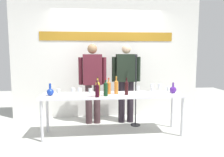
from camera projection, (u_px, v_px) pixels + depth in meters
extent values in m
plane|color=#B5B7B0|center=(113.00, 134.00, 4.03)|extent=(10.00, 10.00, 0.00)
cube|color=silver|center=(107.00, 53.00, 5.06)|extent=(4.40, 0.10, 3.00)
cube|color=#AD791E|center=(107.00, 36.00, 4.96)|extent=(3.08, 0.01, 0.20)
cube|color=white|center=(113.00, 95.00, 3.94)|extent=(2.59, 0.58, 0.04)
cylinder|color=silver|center=(42.00, 121.00, 3.62)|extent=(0.05, 0.05, 0.72)
cylinder|color=silver|center=(182.00, 117.00, 3.87)|extent=(0.05, 0.05, 0.72)
cylinder|color=silver|center=(47.00, 113.00, 4.10)|extent=(0.05, 0.05, 0.72)
cylinder|color=silver|center=(172.00, 110.00, 4.35)|extent=(0.05, 0.05, 0.72)
sphere|color=#1A389A|center=(50.00, 92.00, 3.80)|extent=(0.12, 0.12, 0.12)
cylinder|color=#1A389A|center=(50.00, 86.00, 3.78)|extent=(0.04, 0.04, 0.10)
sphere|color=#4C2189|center=(173.00, 90.00, 4.03)|extent=(0.13, 0.13, 0.13)
cylinder|color=#4C2189|center=(173.00, 85.00, 4.02)|extent=(0.03, 0.03, 0.09)
cylinder|color=#402B2E|center=(89.00, 104.00, 4.59)|extent=(0.14, 0.14, 0.84)
cylinder|color=#402B2E|center=(97.00, 104.00, 4.61)|extent=(0.14, 0.14, 0.84)
cube|color=#551C28|center=(93.00, 69.00, 4.51)|extent=(0.40, 0.22, 0.64)
cylinder|color=#551C28|center=(81.00, 71.00, 4.49)|extent=(0.09, 0.09, 0.57)
cylinder|color=#551C28|center=(104.00, 71.00, 4.54)|extent=(0.09, 0.09, 0.57)
sphere|color=#99734F|center=(92.00, 49.00, 4.46)|extent=(0.20, 0.20, 0.20)
cylinder|color=black|center=(122.00, 102.00, 4.66)|extent=(0.14, 0.14, 0.90)
cylinder|color=black|center=(130.00, 102.00, 4.68)|extent=(0.14, 0.14, 0.90)
cube|color=black|center=(126.00, 68.00, 4.58)|extent=(0.43, 0.22, 0.58)
cylinder|color=black|center=(114.00, 69.00, 4.56)|extent=(0.09, 0.09, 0.53)
cylinder|color=black|center=(138.00, 69.00, 4.61)|extent=(0.09, 0.09, 0.53)
sphere|color=#D7B18D|center=(126.00, 49.00, 4.54)|extent=(0.19, 0.19, 0.19)
cylinder|color=#13371B|center=(106.00, 90.00, 3.75)|extent=(0.07, 0.07, 0.23)
cone|color=#13371B|center=(106.00, 83.00, 3.73)|extent=(0.07, 0.07, 0.03)
cylinder|color=#13371B|center=(106.00, 81.00, 3.73)|extent=(0.02, 0.02, 0.06)
cylinder|color=red|center=(106.00, 79.00, 3.73)|extent=(0.03, 0.03, 0.02)
cylinder|color=#C97426|center=(116.00, 88.00, 3.96)|extent=(0.07, 0.07, 0.23)
cone|color=#C97426|center=(116.00, 81.00, 3.94)|extent=(0.07, 0.07, 0.03)
cylinder|color=#C97426|center=(116.00, 79.00, 3.94)|extent=(0.02, 0.02, 0.08)
cylinder|color=gold|center=(116.00, 77.00, 3.93)|extent=(0.03, 0.03, 0.02)
cylinder|color=gold|center=(98.00, 89.00, 3.78)|extent=(0.07, 0.07, 0.23)
cone|color=gold|center=(98.00, 82.00, 3.76)|extent=(0.07, 0.07, 0.03)
cylinder|color=gold|center=(98.00, 80.00, 3.76)|extent=(0.02, 0.02, 0.08)
cylinder|color=black|center=(98.00, 78.00, 3.75)|extent=(0.03, 0.03, 0.02)
cylinder|color=black|center=(127.00, 88.00, 3.86)|extent=(0.06, 0.06, 0.23)
cone|color=black|center=(127.00, 82.00, 3.84)|extent=(0.06, 0.06, 0.03)
cylinder|color=black|center=(127.00, 80.00, 3.84)|extent=(0.02, 0.02, 0.08)
cylinder|color=black|center=(127.00, 78.00, 3.84)|extent=(0.03, 0.03, 0.02)
cylinder|color=black|center=(97.00, 91.00, 3.66)|extent=(0.07, 0.07, 0.20)
cone|color=black|center=(97.00, 85.00, 3.64)|extent=(0.07, 0.07, 0.03)
cylinder|color=black|center=(97.00, 83.00, 3.64)|extent=(0.03, 0.03, 0.07)
cylinder|color=black|center=(97.00, 81.00, 3.64)|extent=(0.03, 0.03, 0.02)
cylinder|color=orange|center=(109.00, 88.00, 3.92)|extent=(0.07, 0.07, 0.21)
cone|color=orange|center=(109.00, 82.00, 3.91)|extent=(0.07, 0.07, 0.03)
cylinder|color=orange|center=(109.00, 81.00, 3.91)|extent=(0.02, 0.02, 0.07)
cylinder|color=#B52117|center=(109.00, 78.00, 3.90)|extent=(0.03, 0.03, 0.02)
cylinder|color=white|center=(73.00, 95.00, 3.81)|extent=(0.05, 0.05, 0.00)
cylinder|color=white|center=(73.00, 93.00, 3.81)|extent=(0.01, 0.01, 0.06)
cylinder|color=white|center=(73.00, 90.00, 3.80)|extent=(0.07, 0.07, 0.07)
cylinder|color=white|center=(91.00, 97.00, 3.69)|extent=(0.05, 0.05, 0.00)
cylinder|color=white|center=(91.00, 95.00, 3.68)|extent=(0.01, 0.01, 0.06)
cylinder|color=white|center=(90.00, 91.00, 3.67)|extent=(0.07, 0.07, 0.08)
cylinder|color=white|center=(80.00, 96.00, 3.76)|extent=(0.05, 0.05, 0.00)
cylinder|color=white|center=(80.00, 94.00, 3.76)|extent=(0.01, 0.01, 0.06)
cylinder|color=white|center=(80.00, 90.00, 3.75)|extent=(0.07, 0.07, 0.08)
cylinder|color=white|center=(59.00, 98.00, 3.61)|extent=(0.05, 0.05, 0.00)
cylinder|color=white|center=(58.00, 95.00, 3.60)|extent=(0.01, 0.01, 0.08)
cylinder|color=white|center=(58.00, 91.00, 3.59)|extent=(0.06, 0.06, 0.07)
cylinder|color=white|center=(168.00, 95.00, 3.83)|extent=(0.05, 0.05, 0.00)
cylinder|color=white|center=(168.00, 93.00, 3.83)|extent=(0.01, 0.01, 0.07)
cylinder|color=white|center=(168.00, 89.00, 3.82)|extent=(0.06, 0.06, 0.08)
cylinder|color=white|center=(152.00, 95.00, 3.87)|extent=(0.05, 0.05, 0.00)
cylinder|color=white|center=(152.00, 93.00, 3.86)|extent=(0.01, 0.01, 0.06)
cylinder|color=white|center=(152.00, 89.00, 3.86)|extent=(0.06, 0.06, 0.07)
cylinder|color=white|center=(152.00, 93.00, 4.08)|extent=(0.06, 0.06, 0.00)
cylinder|color=white|center=(152.00, 91.00, 4.08)|extent=(0.01, 0.01, 0.06)
cylinder|color=white|center=(152.00, 88.00, 4.07)|extent=(0.06, 0.06, 0.08)
cylinder|color=white|center=(160.00, 92.00, 4.17)|extent=(0.05, 0.05, 0.00)
cylinder|color=white|center=(160.00, 90.00, 4.17)|extent=(0.01, 0.01, 0.07)
cylinder|color=white|center=(160.00, 86.00, 4.16)|extent=(0.07, 0.07, 0.09)
cylinder|color=white|center=(152.00, 91.00, 4.24)|extent=(0.06, 0.06, 0.00)
cylinder|color=white|center=(152.00, 89.00, 4.23)|extent=(0.01, 0.01, 0.07)
cylinder|color=white|center=(152.00, 86.00, 4.22)|extent=(0.07, 0.07, 0.08)
cylinder|color=white|center=(138.00, 93.00, 4.09)|extent=(0.06, 0.06, 0.00)
cylinder|color=white|center=(138.00, 91.00, 4.08)|extent=(0.01, 0.01, 0.06)
cylinder|color=white|center=(138.00, 87.00, 4.07)|extent=(0.06, 0.06, 0.07)
cylinder|color=black|center=(135.00, 125.00, 4.50)|extent=(0.20, 0.20, 0.02)
cylinder|color=black|center=(136.00, 92.00, 4.42)|extent=(0.02, 0.02, 1.42)
sphere|color=#232328|center=(136.00, 56.00, 4.33)|extent=(0.06, 0.06, 0.06)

